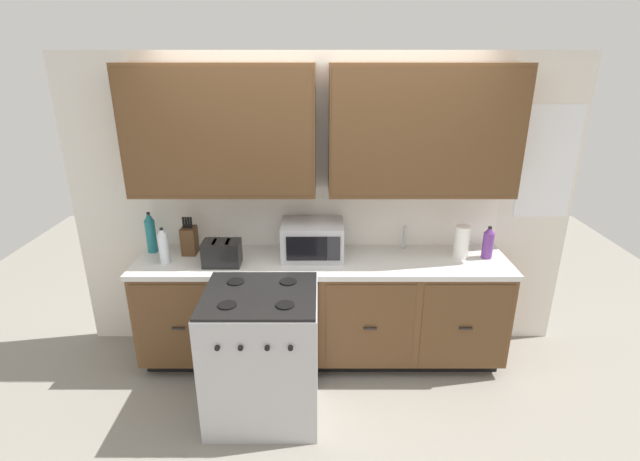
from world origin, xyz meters
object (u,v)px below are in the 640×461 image
(bottle_teal, at_px, (150,233))
(bottle_clear, at_px, (163,246))
(toaster, at_px, (221,253))
(microwave, at_px, (312,240))
(paper_towel_roll, at_px, (461,242))
(stove_range, at_px, (262,354))
(bottle_violet, at_px, (487,242))
(knife_block, at_px, (189,240))

(bottle_teal, distance_m, bottle_clear, 0.29)
(toaster, relative_size, bottle_clear, 0.97)
(microwave, bearing_deg, paper_towel_roll, -1.19)
(toaster, bearing_deg, bottle_teal, 157.53)
(toaster, distance_m, paper_towel_roll, 1.85)
(paper_towel_roll, xyz_separation_m, bottle_clear, (-2.29, -0.11, 0.01))
(stove_range, height_order, paper_towel_roll, paper_towel_roll)
(toaster, bearing_deg, paper_towel_roll, 4.20)
(paper_towel_roll, distance_m, bottle_clear, 2.29)
(toaster, bearing_deg, bottle_violet, 3.72)
(bottle_clear, distance_m, bottle_violet, 2.50)
(stove_range, distance_m, toaster, 0.82)
(knife_block, bearing_deg, bottle_violet, -2.07)
(stove_range, bearing_deg, knife_block, 130.91)
(toaster, xyz_separation_m, bottle_clear, (-0.44, 0.03, 0.05))
(paper_towel_roll, relative_size, bottle_clear, 0.90)
(knife_block, distance_m, bottle_violet, 2.36)
(stove_range, xyz_separation_m, toaster, (-0.35, 0.53, 0.53))
(knife_block, bearing_deg, paper_towel_roll, -2.21)
(stove_range, distance_m, knife_block, 1.13)
(microwave, distance_m, knife_block, 0.99)
(knife_block, height_order, bottle_teal, bottle_teal)
(stove_range, height_order, toaster, toaster)
(microwave, height_order, bottle_clear, bottle_clear)
(bottle_teal, bearing_deg, toaster, -22.47)
(toaster, height_order, bottle_teal, bottle_teal)
(microwave, distance_m, bottle_teal, 1.30)
(toaster, xyz_separation_m, paper_towel_roll, (1.85, 0.14, 0.03))
(microwave, relative_size, toaster, 1.71)
(paper_towel_roll, bearing_deg, stove_range, -156.22)
(bottle_violet, bearing_deg, paper_towel_roll, 179.38)
(bottle_violet, bearing_deg, knife_block, 177.93)
(paper_towel_roll, distance_m, bottle_teal, 2.47)
(microwave, distance_m, paper_towel_roll, 1.17)
(knife_block, height_order, paper_towel_roll, knife_block)
(bottle_clear, bearing_deg, bottle_violet, 2.43)
(knife_block, xyz_separation_m, bottle_violet, (2.35, -0.09, 0.01))
(stove_range, height_order, microwave, microwave)
(stove_range, distance_m, paper_towel_roll, 1.74)
(microwave, bearing_deg, bottle_teal, 175.83)
(bottle_clear, bearing_deg, microwave, 6.71)
(bottle_teal, bearing_deg, knife_block, -6.52)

